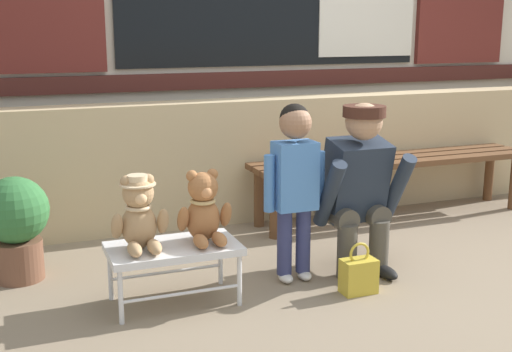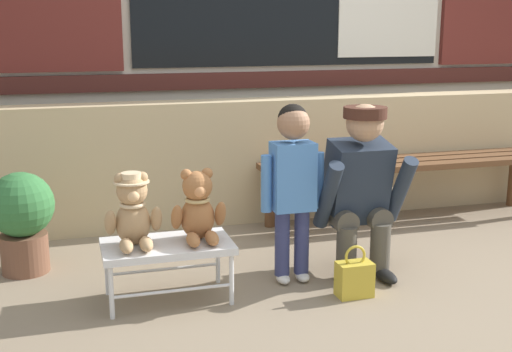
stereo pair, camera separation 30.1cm
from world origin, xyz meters
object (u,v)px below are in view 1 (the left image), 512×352
Objects in this scene: adult_crouching at (359,187)px; handbag_on_ground at (359,275)px; teddy_bear_plain at (204,210)px; small_display_bench at (173,252)px; potted_plant at (16,222)px; child_standing at (295,173)px; wooden_bench_long at (394,166)px; teddy_bear_with_hat at (139,214)px.

handbag_on_ground is (-0.16, -0.30, -0.38)m from adult_crouching.
teddy_bear_plain is 0.92m from adult_crouching.
small_display_bench is 0.93m from potted_plant.
handbag_on_ground is at bearing -50.42° from child_standing.
wooden_bench_long is 2.04m from small_display_bench.
potted_plant is at bearing -173.37° from wooden_bench_long.
child_standing reaches higher than wooden_bench_long.
teddy_bear_with_hat is 0.85m from child_standing.
teddy_bear_plain is 1.34× the size of handbag_on_ground.
adult_crouching is at bearing 1.49° from child_standing.
adult_crouching reaches higher than small_display_bench.
adult_crouching is (1.07, 0.07, 0.21)m from small_display_bench.
teddy_bear_with_hat reaches higher than potted_plant.
small_display_bench is 2.35× the size of handbag_on_ground.
handbag_on_ground is 0.48× the size of potted_plant.
small_display_bench is at bearing 166.30° from handbag_on_ground.
small_display_bench is 0.26m from teddy_bear_with_hat.
wooden_bench_long is 3.28× the size of small_display_bench.
small_display_bench is at bearing -40.55° from potted_plant.
teddy_bear_plain is 0.64× the size of potted_plant.
teddy_bear_plain reaches higher than handbag_on_ground.
teddy_bear_with_hat is 0.64× the size of potted_plant.
small_display_bench is at bearing -179.49° from teddy_bear_plain.
child_standing is 1.01× the size of adult_crouching.
teddy_bear_plain is (0.32, -0.00, -0.01)m from teddy_bear_with_hat.
potted_plant is (-1.62, 0.83, 0.23)m from handbag_on_ground.
teddy_bear_plain is at bearing 0.51° from small_display_bench.
wooden_bench_long is 1.90m from teddy_bear_plain.
teddy_bear_plain is (0.16, 0.00, 0.20)m from small_display_bench.
small_display_bench is at bearing -176.02° from adult_crouching.
potted_plant is at bearing 152.95° from handbag_on_ground.
potted_plant is at bearing 158.66° from child_standing.
adult_crouching reaches higher than wooden_bench_long.
potted_plant reaches higher than wooden_bench_long.
wooden_bench_long reaches higher than handbag_on_ground.
teddy_bear_with_hat reaches higher than handbag_on_ground.
wooden_bench_long is 2.19m from teddy_bear_with_hat.
small_display_bench is 1.76× the size of teddy_bear_plain.
child_standing is at bearing -178.51° from adult_crouching.
handbag_on_ground is (1.08, -0.23, -0.38)m from teddy_bear_with_hat.
child_standing is 0.62m from handbag_on_ground.
teddy_bear_plain is at bearing -34.85° from potted_plant.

